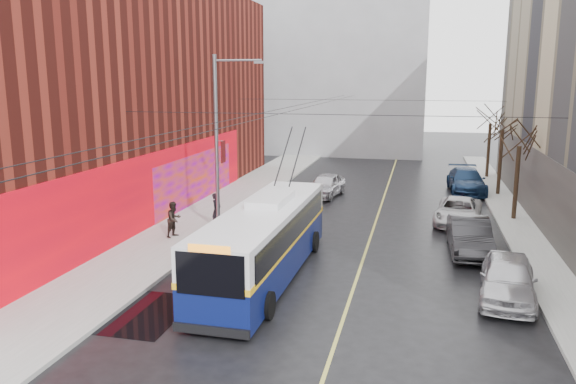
# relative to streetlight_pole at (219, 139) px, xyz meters

# --- Properties ---
(ground) EXTENTS (140.00, 140.00, 0.00)m
(ground) POSITION_rel_streetlight_pole_xyz_m (6.14, -10.00, -4.85)
(ground) COLOR black
(ground) RESTS_ON ground
(sidewalk_left) EXTENTS (4.00, 60.00, 0.15)m
(sidewalk_left) POSITION_rel_streetlight_pole_xyz_m (-1.86, 2.00, -4.77)
(sidewalk_left) COLOR gray
(sidewalk_left) RESTS_ON ground
(sidewalk_right) EXTENTS (2.00, 60.00, 0.15)m
(sidewalk_right) POSITION_rel_streetlight_pole_xyz_m (15.14, 2.00, -4.77)
(sidewalk_right) COLOR gray
(sidewalk_right) RESTS_ON ground
(lane_line) EXTENTS (0.12, 50.00, 0.01)m
(lane_line) POSITION_rel_streetlight_pole_xyz_m (7.64, 4.00, -4.84)
(lane_line) COLOR #BFB74C
(lane_line) RESTS_ON ground
(building_left) EXTENTS (12.11, 36.00, 14.00)m
(building_left) POSITION_rel_streetlight_pole_xyz_m (-9.85, 3.99, 2.14)
(building_left) COLOR #541710
(building_left) RESTS_ON ground
(building_far) EXTENTS (20.50, 12.10, 18.00)m
(building_far) POSITION_rel_streetlight_pole_xyz_m (0.14, 34.99, 4.17)
(building_far) COLOR gray
(building_far) RESTS_ON ground
(streetlight_pole) EXTENTS (2.65, 0.60, 9.00)m
(streetlight_pole) POSITION_rel_streetlight_pole_xyz_m (0.00, 0.00, 0.00)
(streetlight_pole) COLOR slate
(streetlight_pole) RESTS_ON ground
(catenary_wires) EXTENTS (18.00, 60.00, 0.22)m
(catenary_wires) POSITION_rel_streetlight_pole_xyz_m (3.60, 4.77, 1.40)
(catenary_wires) COLOR black
(tree_near) EXTENTS (3.20, 3.20, 6.40)m
(tree_near) POSITION_rel_streetlight_pole_xyz_m (15.14, 6.00, 0.13)
(tree_near) COLOR black
(tree_near) RESTS_ON ground
(tree_mid) EXTENTS (3.20, 3.20, 6.68)m
(tree_mid) POSITION_rel_streetlight_pole_xyz_m (15.14, 13.00, 0.41)
(tree_mid) COLOR black
(tree_mid) RESTS_ON ground
(tree_far) EXTENTS (3.20, 3.20, 6.57)m
(tree_far) POSITION_rel_streetlight_pole_xyz_m (15.14, 20.00, 0.30)
(tree_far) COLOR black
(tree_far) RESTS_ON ground
(puddle) EXTENTS (2.72, 3.78, 0.01)m
(puddle) POSITION_rel_streetlight_pole_xyz_m (0.94, -10.37, -4.84)
(puddle) COLOR black
(puddle) RESTS_ON ground
(pigeons_flying) EXTENTS (1.86, 2.44, 2.57)m
(pigeons_flying) POSITION_rel_streetlight_pole_xyz_m (3.24, 0.62, 2.25)
(pigeons_flying) COLOR slate
(trolleybus) EXTENTS (2.89, 11.79, 5.55)m
(trolleybus) POSITION_rel_streetlight_pole_xyz_m (4.03, -6.00, -3.30)
(trolleybus) COLOR #091146
(trolleybus) RESTS_ON ground
(parked_car_a) EXTENTS (2.45, 4.90, 1.60)m
(parked_car_a) POSITION_rel_streetlight_pole_xyz_m (13.14, -6.23, -4.05)
(parked_car_a) COLOR silver
(parked_car_a) RESTS_ON ground
(parked_car_b) EXTENTS (1.88, 4.97, 1.62)m
(parked_car_b) POSITION_rel_streetlight_pole_xyz_m (12.23, -0.85, -4.04)
(parked_car_b) COLOR #262528
(parked_car_b) RESTS_ON ground
(parked_car_c) EXTENTS (2.97, 5.29, 1.40)m
(parked_car_c) POSITION_rel_streetlight_pole_xyz_m (12.05, 4.62, -4.15)
(parked_car_c) COLOR #B8B8BA
(parked_car_c) RESTS_ON ground
(parked_car_d) EXTENTS (2.62, 5.84, 1.66)m
(parked_car_d) POSITION_rel_streetlight_pole_xyz_m (13.10, 13.68, -4.02)
(parked_car_d) COLOR #162C4E
(parked_car_d) RESTS_ON ground
(following_car) EXTENTS (2.49, 4.74, 1.54)m
(following_car) POSITION_rel_streetlight_pole_xyz_m (3.76, 10.14, -4.08)
(following_car) COLOR silver
(following_car) RESTS_ON ground
(pedestrian_a) EXTENTS (0.50, 0.69, 1.77)m
(pedestrian_a) POSITION_rel_streetlight_pole_xyz_m (-0.46, 0.55, -3.81)
(pedestrian_a) COLOR black
(pedestrian_a) RESTS_ON sidewalk_left
(pedestrian_b) EXTENTS (0.91, 1.03, 1.77)m
(pedestrian_b) POSITION_rel_streetlight_pole_xyz_m (-1.77, -1.87, -3.81)
(pedestrian_b) COLOR black
(pedestrian_b) RESTS_ON sidewalk_left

